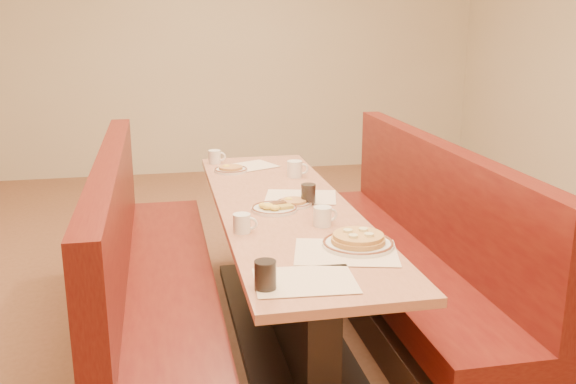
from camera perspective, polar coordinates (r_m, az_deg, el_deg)
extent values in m
plane|color=#9E6647|center=(3.70, -0.27, -12.43)|extent=(8.00, 8.00, 0.00)
cube|color=beige|center=(7.25, -6.59, 12.71)|extent=(6.00, 0.04, 2.80)
cube|color=black|center=(3.69, -0.27, -12.02)|extent=(0.55, 1.88, 0.06)
cube|color=black|center=(3.55, -0.28, -7.36)|extent=(0.15, 1.75, 0.71)
cube|color=tan|center=(3.42, -0.29, -1.56)|extent=(0.70, 2.50, 0.04)
cube|color=#4C3326|center=(3.60, -11.11, -11.80)|extent=(0.55, 2.50, 0.20)
cube|color=maroon|center=(3.49, -11.33, -7.84)|extent=(0.55, 2.50, 0.16)
cube|color=maroon|center=(3.37, -15.33, -2.05)|extent=(0.12, 2.50, 0.60)
cube|color=#4C3326|center=(3.83, 9.83, -10.00)|extent=(0.55, 2.50, 0.20)
cube|color=maroon|center=(3.72, 10.02, -6.24)|extent=(0.55, 2.50, 0.16)
cube|color=maroon|center=(3.69, 13.41, -0.42)|extent=(0.12, 2.50, 0.60)
cube|color=#F9E0C3|center=(2.47, 1.52, -7.88)|extent=(0.40, 0.31, 0.00)
cube|color=#F9E0C3|center=(2.76, 5.17, -5.34)|extent=(0.50, 0.42, 0.00)
cube|color=#F9E0C3|center=(4.30, -3.51, 2.29)|extent=(0.42, 0.38, 0.00)
cube|color=#F9E0C3|center=(3.57, 1.14, -0.42)|extent=(0.45, 0.38, 0.00)
cylinder|color=white|center=(2.83, 6.24, -4.67)|extent=(0.32, 0.32, 0.02)
torus|color=brown|center=(2.83, 6.25, -4.48)|extent=(0.31, 0.31, 0.01)
cylinder|color=#DD934F|center=(2.83, 6.25, -4.26)|extent=(0.24, 0.24, 0.02)
cylinder|color=#DD934F|center=(2.82, 6.26, -3.90)|extent=(0.22, 0.22, 0.02)
cylinder|color=beige|center=(2.86, 6.71, -3.33)|extent=(0.04, 0.04, 0.01)
cylinder|color=beige|center=(2.84, 5.34, -3.44)|extent=(0.04, 0.04, 0.01)
cylinder|color=beige|center=(2.77, 5.82, -3.91)|extent=(0.04, 0.04, 0.01)
cylinder|color=beige|center=(2.79, 7.22, -3.78)|extent=(0.04, 0.04, 0.01)
cylinder|color=white|center=(3.34, -1.21, -1.51)|extent=(0.24, 0.24, 0.02)
torus|color=brown|center=(3.33, -1.21, -1.38)|extent=(0.24, 0.24, 0.01)
ellipsoid|color=gold|center=(3.30, -1.80, -1.27)|extent=(0.06, 0.06, 0.03)
ellipsoid|color=gold|center=(3.28, -1.19, -1.40)|extent=(0.05, 0.05, 0.03)
ellipsoid|color=gold|center=(3.33, -2.23, -1.19)|extent=(0.05, 0.05, 0.03)
cylinder|color=brown|center=(3.36, -0.83, -1.09)|extent=(0.09, 0.05, 0.02)
cylinder|color=brown|center=(3.38, -1.00, -0.97)|extent=(0.09, 0.05, 0.02)
cube|color=gold|center=(3.32, -0.23, -1.31)|extent=(0.08, 0.07, 0.02)
cylinder|color=white|center=(3.43, 0.51, -1.05)|extent=(0.19, 0.19, 0.01)
torus|color=brown|center=(3.43, 0.51, -0.93)|extent=(0.19, 0.19, 0.01)
cylinder|color=#C97947|center=(3.42, 0.51, -0.80)|extent=(0.14, 0.14, 0.01)
ellipsoid|color=gold|center=(3.43, 0.06, -0.64)|extent=(0.04, 0.04, 0.02)
cylinder|color=white|center=(4.19, -5.10, 1.94)|extent=(0.22, 0.22, 0.02)
torus|color=brown|center=(4.18, -5.11, 2.05)|extent=(0.21, 0.21, 0.01)
cylinder|color=#C97947|center=(4.18, -5.11, 2.17)|extent=(0.15, 0.15, 0.02)
ellipsoid|color=gold|center=(4.19, -5.51, 2.30)|extent=(0.05, 0.05, 0.02)
cylinder|color=white|center=(3.09, 3.08, -2.18)|extent=(0.09, 0.09, 0.09)
torus|color=white|center=(3.11, 3.86, -2.07)|extent=(0.07, 0.03, 0.07)
cylinder|color=black|center=(3.08, 3.09, -1.45)|extent=(0.07, 0.07, 0.01)
cylinder|color=white|center=(3.00, -4.13, -2.78)|extent=(0.08, 0.08, 0.09)
torus|color=white|center=(2.99, -3.30, -2.83)|extent=(0.06, 0.03, 0.06)
cylinder|color=black|center=(2.99, -4.14, -2.08)|extent=(0.07, 0.07, 0.01)
cylinder|color=white|center=(4.02, 0.60, 2.06)|extent=(0.10, 0.10, 0.10)
torus|color=white|center=(4.02, 1.33, 2.06)|extent=(0.07, 0.03, 0.07)
cylinder|color=black|center=(4.01, 0.60, 2.68)|extent=(0.08, 0.08, 0.01)
cylinder|color=white|center=(4.43, -6.55, 3.13)|extent=(0.08, 0.08, 0.09)
torus|color=white|center=(4.42, -5.97, 3.14)|extent=(0.07, 0.02, 0.06)
cylinder|color=black|center=(4.42, -6.56, 3.62)|extent=(0.07, 0.07, 0.01)
cylinder|color=black|center=(2.38, -2.03, -7.44)|extent=(0.08, 0.08, 0.11)
cylinder|color=silver|center=(2.38, -2.03, -7.42)|extent=(0.08, 0.08, 0.11)
cylinder|color=black|center=(3.44, 1.82, -0.19)|extent=(0.07, 0.07, 0.11)
cylinder|color=silver|center=(3.44, 1.82, -0.17)|extent=(0.08, 0.08, 0.11)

